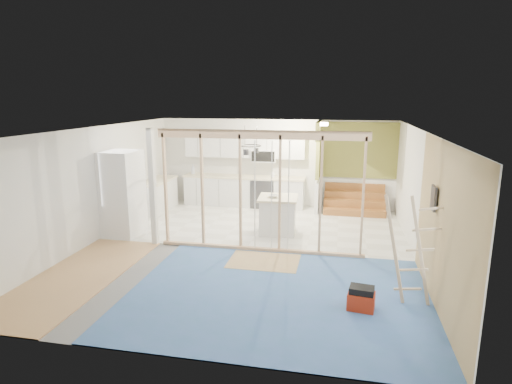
% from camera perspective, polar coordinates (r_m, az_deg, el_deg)
% --- Properties ---
extents(room, '(7.01, 8.01, 2.61)m').
position_cam_1_polar(room, '(8.98, -1.36, 0.05)').
color(room, slate).
rests_on(room, ground).
extents(floor_overlays, '(7.00, 8.00, 0.03)m').
position_cam_1_polar(floor_overlays, '(9.39, -0.80, -7.60)').
color(floor_overlays, silver).
rests_on(floor_overlays, room).
extents(stud_frame, '(4.66, 0.14, 2.60)m').
position_cam_1_polar(stud_frame, '(8.97, -2.72, 1.83)').
color(stud_frame, tan).
rests_on(stud_frame, room).
extents(base_cabinets, '(4.45, 2.24, 0.93)m').
position_cam_1_polar(base_cabinets, '(12.73, -5.06, -0.07)').
color(base_cabinets, silver).
rests_on(base_cabinets, room).
extents(upper_cabinets, '(3.60, 0.41, 0.85)m').
position_cam_1_polar(upper_cabinets, '(12.75, -1.27, 6.16)').
color(upper_cabinets, silver).
rests_on(upper_cabinets, room).
extents(green_partition, '(2.25, 1.51, 2.60)m').
position_cam_1_polar(green_partition, '(12.42, 11.69, 1.64)').
color(green_partition, olive).
rests_on(green_partition, room).
extents(pot_rack, '(0.52, 0.52, 0.72)m').
position_cam_1_polar(pot_rack, '(10.75, -0.74, 5.90)').
color(pot_rack, black).
rests_on(pot_rack, room).
extents(sheathing_panel, '(0.02, 4.00, 2.60)m').
position_cam_1_polar(sheathing_panel, '(7.00, 23.67, -4.69)').
color(sheathing_panel, tan).
rests_on(sheathing_panel, room).
extents(electrical_panel, '(0.04, 0.30, 0.40)m').
position_cam_1_polar(electrical_panel, '(7.47, 22.60, -0.76)').
color(electrical_panel, '#38393E').
rests_on(electrical_panel, room).
extents(ceiling_light, '(0.32, 0.32, 0.08)m').
position_cam_1_polar(ceiling_light, '(11.58, 8.82, 8.94)').
color(ceiling_light, '#FFEABF').
rests_on(ceiling_light, room).
extents(fridge, '(0.94, 0.90, 2.03)m').
position_cam_1_polar(fridge, '(10.56, -17.52, -0.23)').
color(fridge, white).
rests_on(fridge, room).
extents(island, '(0.98, 0.98, 0.90)m').
position_cam_1_polar(island, '(10.35, 2.94, -3.11)').
color(island, silver).
rests_on(island, room).
extents(bowl, '(0.29, 0.29, 0.06)m').
position_cam_1_polar(bowl, '(10.18, 2.30, -0.56)').
color(bowl, silver).
rests_on(bowl, island).
extents(soap_bottle_a, '(0.13, 0.13, 0.30)m').
position_cam_1_polar(soap_bottle_a, '(13.22, -8.40, 3.02)').
color(soap_bottle_a, silver).
rests_on(soap_bottle_a, base_cabinets).
extents(soap_bottle_b, '(0.08, 0.08, 0.18)m').
position_cam_1_polar(soap_bottle_b, '(12.63, 2.29, 2.41)').
color(soap_bottle_b, white).
rests_on(soap_bottle_b, base_cabinets).
extents(toolbox, '(0.45, 0.36, 0.39)m').
position_cam_1_polar(toolbox, '(7.02, 13.86, -13.69)').
color(toolbox, '#9F250E').
rests_on(toolbox, room).
extents(ladder, '(0.94, 0.14, 1.75)m').
position_cam_1_polar(ladder, '(7.18, 19.92, -7.32)').
color(ladder, tan).
rests_on(ladder, room).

